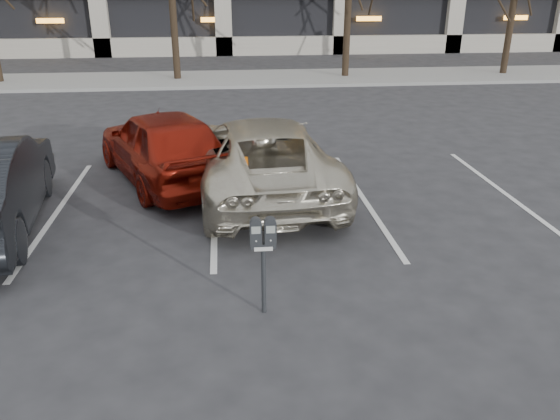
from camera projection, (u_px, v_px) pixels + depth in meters
ground at (309, 260)px, 8.06m from camera, size 140.00×140.00×0.00m
sidewalk at (251, 79)px, 22.71m from camera, size 80.00×4.00×0.12m
stall_lines at (215, 204)px, 10.04m from camera, size 16.90×5.20×0.00m
parking_meter at (263, 243)px, 6.42m from camera, size 0.32×0.13×1.25m
suv_silver at (261, 155)px, 10.40m from camera, size 2.84×5.44×1.47m
car_red at (164, 145)px, 10.99m from camera, size 3.41×4.77×1.51m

